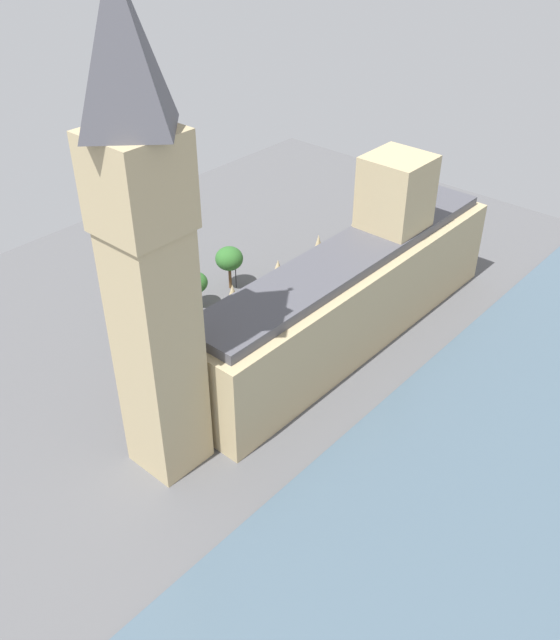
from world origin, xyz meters
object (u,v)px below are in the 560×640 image
street_lamp_slot_11 (235,268)px  plane_tree_trailing (229,259)px  pedestrian_midblock (180,399)px  plane_tree_far_end (171,293)px  pedestrian_kerbside (201,384)px  pedestrian_near_tower (285,332)px  plane_tree_under_trees (195,283)px  parliament_building (354,287)px  car_black_leading (327,268)px  double_decker_bus_corner (190,348)px  street_lamp_slot_10 (199,283)px  car_blue_opposite_hall (275,304)px  car_dark_green_by_river_gate (355,258)px  clock_tower (146,246)px

street_lamp_slot_11 → plane_tree_trailing: bearing=43.9°
pedestrian_midblock → plane_tree_far_end: 22.02m
pedestrian_kerbside → plane_tree_far_end: plane_tree_far_end is taller
pedestrian_midblock → pedestrian_near_tower: (-0.57, -23.63, 0.01)m
pedestrian_kerbside → pedestrian_near_tower: bearing=-139.9°
plane_tree_under_trees → pedestrian_midblock: bearing=131.4°
pedestrian_near_tower → parliament_building: bearing=-36.9°
pedestrian_kerbside → car_black_leading: bearing=-127.6°
parliament_building → pedestrian_midblock: size_ratio=42.06×
double_decker_bus_corner → plane_tree_under_trees: 16.35m
parliament_building → street_lamp_slot_10: (25.85, 11.43, -4.39)m
car_blue_opposite_hall → car_dark_green_by_river_gate: bearing=-91.3°
street_lamp_slot_10 → pedestrian_kerbside: bearing=136.9°
car_blue_opposite_hall → pedestrian_midblock: 29.81m
car_blue_opposite_hall → parliament_building: bearing=-168.1°
parliament_building → car_dark_green_by_river_gate: size_ratio=14.96×
car_dark_green_by_river_gate → car_black_leading: (1.91, 6.93, -0.00)m
car_dark_green_by_river_gate → double_decker_bus_corner: double_decker_bus_corner is taller
car_black_leading → plane_tree_far_end: bearing=73.9°
pedestrian_kerbside → plane_tree_far_end: 19.52m
parliament_building → car_blue_opposite_hall: parliament_building is taller
pedestrian_kerbside → clock_tower: bearing=72.9°
car_dark_green_by_river_gate → car_black_leading: bearing=77.2°
car_black_leading → street_lamp_slot_11: size_ratio=0.67×
pedestrian_near_tower → plane_tree_trailing: bearing=81.5°
car_black_leading → pedestrian_kerbside: car_black_leading is taller
plane_tree_trailing → plane_tree_under_trees: plane_tree_trailing is taller
clock_tower → car_black_leading: bearing=-74.4°
car_dark_green_by_river_gate → pedestrian_kerbside: size_ratio=2.93×
car_dark_green_by_river_gate → double_decker_bus_corner: 44.49m
parliament_building → street_lamp_slot_10: size_ratio=9.53×
car_blue_opposite_hall → plane_tree_trailing: plane_tree_trailing is taller
plane_tree_under_trees → plane_tree_trailing: bearing=-88.6°
double_decker_bus_corner → pedestrian_near_tower: size_ratio=6.54×
car_dark_green_by_river_gate → pedestrian_near_tower: car_dark_green_by_river_gate is taller
plane_tree_trailing → plane_tree_far_end: bearing=94.5°
pedestrian_midblock → street_lamp_slot_11: 34.18m
pedestrian_midblock → pedestrian_near_tower: 23.64m
car_dark_green_by_river_gate → pedestrian_kerbside: bearing=99.2°
double_decker_bus_corner → plane_tree_far_end: plane_tree_far_end is taller
plane_tree_trailing → plane_tree_far_end: (-1.20, 15.33, 0.14)m
pedestrian_kerbside → double_decker_bus_corner: bearing=-77.6°
parliament_building → pedestrian_midblock: (8.57, 31.96, -8.51)m
car_dark_green_by_river_gate → car_black_leading: size_ratio=1.06×
double_decker_bus_corner → plane_tree_under_trees: (11.07, -11.76, 2.56)m
pedestrian_midblock → car_black_leading: bearing=52.8°
plane_tree_trailing → pedestrian_near_tower: bearing=164.5°
double_decker_bus_corner → plane_tree_far_end: size_ratio=1.19×
street_lamp_slot_10 → clock_tower: bearing=130.7°
car_dark_green_by_river_gate → pedestrian_midblock: (-5.65, 52.54, -0.17)m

